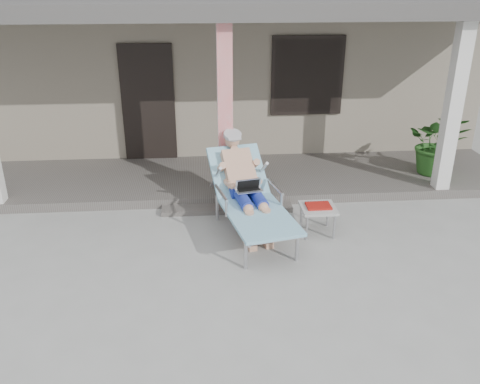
{
  "coord_description": "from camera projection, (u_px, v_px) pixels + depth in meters",
  "views": [
    {
      "loc": [
        -0.37,
        -5.21,
        3.37
      ],
      "look_at": [
        0.1,
        0.6,
        0.85
      ],
      "focal_mm": 38.0,
      "sensor_mm": 36.0,
      "label": 1
    }
  ],
  "objects": [
    {
      "name": "house",
      "position": [
        215.0,
        55.0,
        11.42
      ],
      "size": [
        10.4,
        5.4,
        3.3
      ],
      "color": "gray",
      "rests_on": "ground"
    },
    {
      "name": "porch_deck",
      "position": [
        223.0,
        179.0,
        8.85
      ],
      "size": [
        10.0,
        2.0,
        0.15
      ],
      "primitive_type": "cube",
      "color": "#605B56",
      "rests_on": "ground"
    },
    {
      "name": "porch_step",
      "position": [
        227.0,
        208.0,
        7.81
      ],
      "size": [
        2.0,
        0.3,
        0.07
      ],
      "primitive_type": "cube",
      "color": "#605B56",
      "rests_on": "ground"
    },
    {
      "name": "side_table",
      "position": [
        318.0,
        209.0,
        7.03
      ],
      "size": [
        0.48,
        0.48,
        0.43
      ],
      "rotation": [
        0.0,
        0.0,
        0.01
      ],
      "color": "#ADADA8",
      "rests_on": "ground"
    },
    {
      "name": "lounger",
      "position": [
        247.0,
        175.0,
        6.95
      ],
      "size": [
        1.18,
        2.15,
        1.35
      ],
      "rotation": [
        0.0,
        0.0,
        0.21
      ],
      "color": "#B7B7BC",
      "rests_on": "ground"
    },
    {
      "name": "potted_palm",
      "position": [
        438.0,
        143.0,
        8.68
      ],
      "size": [
        1.21,
        1.13,
        1.08
      ],
      "primitive_type": "imported",
      "rotation": [
        0.0,
        0.0,
        -0.36
      ],
      "color": "#26591E",
      "rests_on": "porch_deck"
    },
    {
      "name": "ground",
      "position": [
        236.0,
        276.0,
        6.13
      ],
      "size": [
        60.0,
        60.0,
        0.0
      ],
      "primitive_type": "plane",
      "color": "#9E9E99",
      "rests_on": "ground"
    },
    {
      "name": "porch_overhang",
      "position": [
        221.0,
        15.0,
        7.72
      ],
      "size": [
        10.0,
        2.3,
        2.85
      ],
      "color": "silver",
      "rests_on": "porch_deck"
    }
  ]
}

